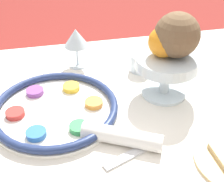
{
  "coord_description": "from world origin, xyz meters",
  "views": [
    {
      "loc": [
        -0.13,
        -0.65,
        1.29
      ],
      "look_at": [
        0.02,
        0.02,
        0.81
      ],
      "focal_mm": 50.0,
      "sensor_mm": 36.0,
      "label": 1
    }
  ],
  "objects_px": {
    "orange_fruit": "(164,42)",
    "napkin_roll": "(122,137)",
    "seder_plate": "(55,109)",
    "fruit_stand": "(166,66)",
    "cup_far": "(140,63)",
    "coconut": "(177,35)",
    "wine_glass": "(76,39)"
  },
  "relations": [
    {
      "from": "orange_fruit",
      "to": "napkin_roll",
      "type": "xyz_separation_m",
      "value": [
        -0.15,
        -0.18,
        -0.14
      ]
    },
    {
      "from": "napkin_roll",
      "to": "seder_plate",
      "type": "bearing_deg",
      "value": 134.48
    },
    {
      "from": "seder_plate",
      "to": "fruit_stand",
      "type": "xyz_separation_m",
      "value": [
        0.31,
        0.02,
        0.07
      ]
    },
    {
      "from": "seder_plate",
      "to": "cup_far",
      "type": "height_order",
      "value": "cup_far"
    },
    {
      "from": "seder_plate",
      "to": "coconut",
      "type": "height_order",
      "value": "coconut"
    },
    {
      "from": "orange_fruit",
      "to": "cup_far",
      "type": "distance_m",
      "value": 0.19
    },
    {
      "from": "wine_glass",
      "to": "coconut",
      "type": "xyz_separation_m",
      "value": [
        0.24,
        -0.21,
        0.08
      ]
    },
    {
      "from": "wine_glass",
      "to": "orange_fruit",
      "type": "relative_size",
      "value": 1.57
    },
    {
      "from": "coconut",
      "to": "orange_fruit",
      "type": "bearing_deg",
      "value": 170.33
    },
    {
      "from": "coconut",
      "to": "napkin_roll",
      "type": "height_order",
      "value": "coconut"
    },
    {
      "from": "napkin_roll",
      "to": "cup_far",
      "type": "distance_m",
      "value": 0.34
    },
    {
      "from": "wine_glass",
      "to": "fruit_stand",
      "type": "bearing_deg",
      "value": -44.11
    },
    {
      "from": "coconut",
      "to": "cup_far",
      "type": "distance_m",
      "value": 0.21
    },
    {
      "from": "seder_plate",
      "to": "napkin_roll",
      "type": "xyz_separation_m",
      "value": [
        0.14,
        -0.14,
        0.01
      ]
    },
    {
      "from": "fruit_stand",
      "to": "cup_far",
      "type": "distance_m",
      "value": 0.16
    },
    {
      "from": "seder_plate",
      "to": "coconut",
      "type": "bearing_deg",
      "value": 4.65
    },
    {
      "from": "cup_far",
      "to": "fruit_stand",
      "type": "bearing_deg",
      "value": -78.55
    },
    {
      "from": "orange_fruit",
      "to": "coconut",
      "type": "distance_m",
      "value": 0.04
    },
    {
      "from": "napkin_roll",
      "to": "cup_far",
      "type": "bearing_deg",
      "value": 66.06
    },
    {
      "from": "seder_plate",
      "to": "wine_glass",
      "type": "bearing_deg",
      "value": 69.56
    },
    {
      "from": "orange_fruit",
      "to": "wine_glass",
      "type": "bearing_deg",
      "value": 135.3
    },
    {
      "from": "seder_plate",
      "to": "coconut",
      "type": "distance_m",
      "value": 0.37
    },
    {
      "from": "seder_plate",
      "to": "napkin_roll",
      "type": "relative_size",
      "value": 1.76
    },
    {
      "from": "seder_plate",
      "to": "cup_far",
      "type": "xyz_separation_m",
      "value": [
        0.28,
        0.16,
        0.01
      ]
    },
    {
      "from": "napkin_roll",
      "to": "wine_glass",
      "type": "bearing_deg",
      "value": 98.04
    },
    {
      "from": "seder_plate",
      "to": "wine_glass",
      "type": "xyz_separation_m",
      "value": [
        0.09,
        0.24,
        0.08
      ]
    },
    {
      "from": "fruit_stand",
      "to": "coconut",
      "type": "bearing_deg",
      "value": 6.54
    },
    {
      "from": "orange_fruit",
      "to": "cup_far",
      "type": "height_order",
      "value": "orange_fruit"
    },
    {
      "from": "seder_plate",
      "to": "fruit_stand",
      "type": "bearing_deg",
      "value": 4.52
    },
    {
      "from": "orange_fruit",
      "to": "cup_far",
      "type": "relative_size",
      "value": 1.24
    },
    {
      "from": "coconut",
      "to": "wine_glass",
      "type": "bearing_deg",
      "value": 138.69
    },
    {
      "from": "napkin_roll",
      "to": "cup_far",
      "type": "relative_size",
      "value": 2.83
    }
  ]
}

